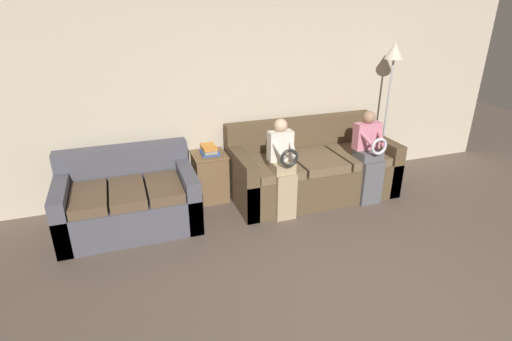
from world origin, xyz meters
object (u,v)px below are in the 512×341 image
object	(u,v)px
child_left_seated	(283,165)
child_right_seated	(369,154)
floor_lamp	(392,70)
couch_side	(129,200)
side_shelf	(210,176)
book_stack	(209,150)
couch_main	(311,170)

from	to	relation	value
child_left_seated	child_right_seated	distance (m)	1.19
floor_lamp	child_left_seated	bearing A→B (deg)	-160.00
couch_side	child_left_seated	size ratio (longest dim) A/B	1.28
child_left_seated	side_shelf	world-z (taller)	child_left_seated
side_shelf	couch_side	bearing A→B (deg)	-162.26
couch_side	book_stack	bearing A→B (deg)	17.58
child_left_seated	side_shelf	size ratio (longest dim) A/B	1.89
couch_main	side_shelf	size ratio (longest dim) A/B	3.42
couch_side	book_stack	xyz separation A→B (m)	(1.05, 0.33, 0.38)
child_right_seated	couch_side	bearing A→B (deg)	172.62
child_left_seated	floor_lamp	bearing A→B (deg)	20.00
couch_side	side_shelf	size ratio (longest dim) A/B	2.42
couch_main	child_left_seated	distance (m)	0.80
child_left_seated	child_right_seated	bearing A→B (deg)	-0.06
couch_side	side_shelf	world-z (taller)	couch_side
book_stack	side_shelf	bearing A→B (deg)	156.61
couch_main	child_right_seated	size ratio (longest dim) A/B	1.82
couch_main	floor_lamp	size ratio (longest dim) A/B	1.13
side_shelf	floor_lamp	bearing A→B (deg)	-0.48
couch_main	child_right_seated	distance (m)	0.79
couch_main	couch_side	world-z (taller)	couch_main
couch_main	floor_lamp	distance (m)	1.80
couch_side	child_right_seated	xyz separation A→B (m)	(2.96, -0.38, 0.34)
book_stack	couch_main	bearing A→B (deg)	-12.46
couch_main	side_shelf	world-z (taller)	couch_main
child_right_seated	side_shelf	world-z (taller)	child_right_seated
book_stack	floor_lamp	xyz separation A→B (m)	(2.62, -0.02, 0.87)
couch_main	floor_lamp	world-z (taller)	floor_lamp
couch_main	book_stack	world-z (taller)	couch_main
couch_side	child_right_seated	world-z (taller)	child_right_seated
couch_side	side_shelf	xyz separation A→B (m)	(1.05, 0.33, 0.02)
side_shelf	book_stack	distance (m)	0.36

